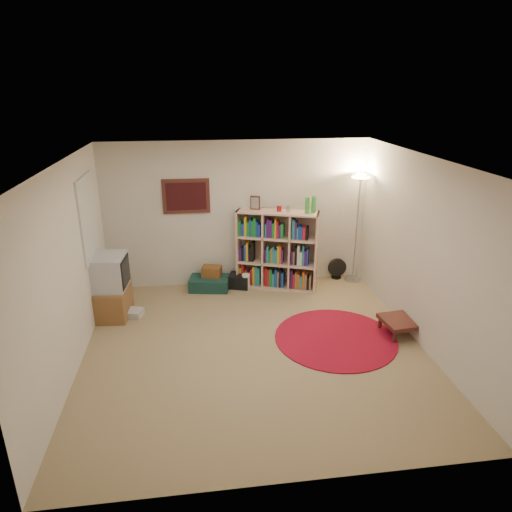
{
  "coord_description": "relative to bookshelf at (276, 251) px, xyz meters",
  "views": [
    {
      "loc": [
        -0.69,
        -5.28,
        3.33
      ],
      "look_at": [
        0.1,
        0.6,
        1.1
      ],
      "focal_mm": 32.0,
      "sensor_mm": 36.0,
      "label": 1
    }
  ],
  "objects": [
    {
      "name": "side_table",
      "position": [
        1.47,
        -1.86,
        -0.47
      ],
      "size": [
        0.57,
        0.57,
        0.23
      ],
      "rotation": [
        0.0,
        0.0,
        0.11
      ],
      "color": "#421B17",
      "rests_on": "ground"
    },
    {
      "name": "bookshelf",
      "position": [
        0.0,
        0.0,
        0.0
      ],
      "size": [
        1.42,
        0.83,
        1.64
      ],
      "rotation": [
        0.0,
        0.0,
        -0.35
      ],
      "color": "#D2A58C",
      "rests_on": "ground"
    },
    {
      "name": "paper_towel",
      "position": [
        -0.53,
        -0.06,
        -0.52
      ],
      "size": [
        0.16,
        0.16,
        0.28
      ],
      "rotation": [
        0.0,
        0.0,
        -0.19
      ],
      "color": "white",
      "rests_on": "ground"
    },
    {
      "name": "tv_stand",
      "position": [
        -2.65,
        -0.74,
        -0.19
      ],
      "size": [
        0.53,
        0.71,
        0.98
      ],
      "rotation": [
        0.0,
        0.0,
        -0.08
      ],
      "color": "brown",
      "rests_on": "ground"
    },
    {
      "name": "red_rug",
      "position": [
        0.52,
        -1.86,
        -0.65
      ],
      "size": [
        1.7,
        1.7,
        0.02
      ],
      "color": "maroon",
      "rests_on": "ground"
    },
    {
      "name": "duffel_bag",
      "position": [
        -0.64,
        0.05,
        -0.54
      ],
      "size": [
        0.41,
        0.38,
        0.24
      ],
      "rotation": [
        0.0,
        0.0,
        -0.3
      ],
      "color": "black",
      "rests_on": "ground"
    },
    {
      "name": "room",
      "position": [
        -0.69,
        -1.91,
        0.6
      ],
      "size": [
        4.54,
        4.54,
        2.54
      ],
      "color": "#937C56",
      "rests_on": "ground"
    },
    {
      "name": "wicker_basket",
      "position": [
        -1.11,
        0.08,
        -0.36
      ],
      "size": [
        0.37,
        0.3,
        0.18
      ],
      "rotation": [
        0.0,
        0.0,
        -0.25
      ],
      "color": "brown",
      "rests_on": "suitcase"
    },
    {
      "name": "floor_fan",
      "position": [
        1.17,
        0.19,
        -0.47
      ],
      "size": [
        0.34,
        0.19,
        0.38
      ],
      "rotation": [
        0.0,
        0.0,
        0.08
      ],
      "color": "black",
      "rests_on": "ground"
    },
    {
      "name": "dvd_box",
      "position": [
        -2.37,
        -0.79,
        -0.61
      ],
      "size": [
        0.35,
        0.32,
        0.1
      ],
      "rotation": [
        0.0,
        0.0,
        -0.3
      ],
      "color": "silver",
      "rests_on": "ground"
    },
    {
      "name": "floor_lamp",
      "position": [
        1.44,
        0.09,
        0.95
      ],
      "size": [
        0.45,
        0.45,
        1.95
      ],
      "rotation": [
        0.0,
        0.0,
        -0.24
      ],
      "color": "#BCBCC1",
      "rests_on": "ground"
    },
    {
      "name": "suitcase",
      "position": [
        -1.16,
        0.03,
        -0.56
      ],
      "size": [
        0.73,
        0.54,
        0.21
      ],
      "rotation": [
        0.0,
        0.0,
        -0.18
      ],
      "color": "#12342F",
      "rests_on": "ground"
    }
  ]
}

